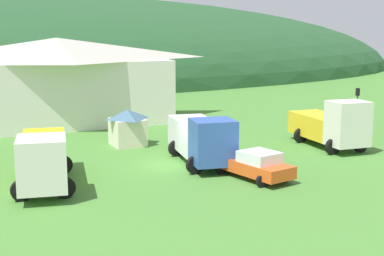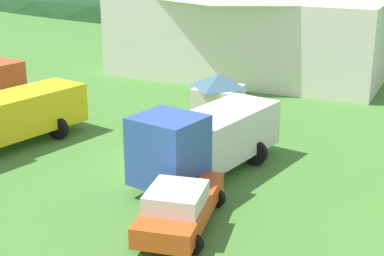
# 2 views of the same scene
# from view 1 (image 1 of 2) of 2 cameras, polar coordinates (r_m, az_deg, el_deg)

# --- Properties ---
(ground_plane) EXTENTS (200.00, 200.00, 0.00)m
(ground_plane) POSITION_cam_1_polar(r_m,az_deg,el_deg) (35.24, -2.23, -3.91)
(ground_plane) COLOR #477F33
(forested_hill_backdrop) EXTENTS (151.46, 60.00, 27.66)m
(forested_hill_backdrop) POSITION_cam_1_polar(r_m,az_deg,el_deg) (97.23, -17.58, 4.74)
(forested_hill_backdrop) COLOR #234C28
(forested_hill_backdrop) RESTS_ON ground
(depot_building) EXTENTS (20.34, 9.06, 7.63)m
(depot_building) POSITION_cam_1_polar(r_m,az_deg,el_deg) (50.91, -13.40, 4.72)
(depot_building) COLOR white
(depot_building) RESTS_ON ground
(play_shed_cream) EXTENTS (2.42, 2.59, 2.66)m
(play_shed_cream) POSITION_cam_1_polar(r_m,az_deg,el_deg) (41.34, -6.53, 0.10)
(play_shed_cream) COLOR beige
(play_shed_cream) RESTS_ON ground
(flatbed_truck_yellow) EXTENTS (4.18, 8.56, 3.19)m
(flatbed_truck_yellow) POSITION_cam_1_polar(r_m,az_deg,el_deg) (31.43, -14.84, -2.88)
(flatbed_truck_yellow) COLOR silver
(flatbed_truck_yellow) RESTS_ON ground
(box_truck_blue) EXTENTS (4.10, 8.18, 3.22)m
(box_truck_blue) POSITION_cam_1_polar(r_m,az_deg,el_deg) (35.62, 0.98, -1.00)
(box_truck_blue) COLOR #3356AD
(box_truck_blue) RESTS_ON ground
(heavy_rig_striped) EXTENTS (3.79, 7.24, 3.62)m
(heavy_rig_striped) POSITION_cam_1_polar(r_m,az_deg,el_deg) (41.35, 14.02, 0.33)
(heavy_rig_striped) COLOR silver
(heavy_rig_striped) RESTS_ON ground
(service_pickup_orange) EXTENTS (3.03, 5.43, 1.66)m
(service_pickup_orange) POSITION_cam_1_polar(r_m,az_deg,el_deg) (32.50, 6.27, -3.68)
(service_pickup_orange) COLOR #E5531E
(service_pickup_orange) RESTS_ON ground
(traffic_light_east) EXTENTS (0.20, 0.32, 4.22)m
(traffic_light_east) POSITION_cam_1_polar(r_m,az_deg,el_deg) (42.58, 16.32, 1.71)
(traffic_light_east) COLOR #4C4C51
(traffic_light_east) RESTS_ON ground
(traffic_cone_near_pickup) EXTENTS (0.36, 0.36, 0.56)m
(traffic_cone_near_pickup) POSITION_cam_1_polar(r_m,az_deg,el_deg) (34.04, 4.08, -4.44)
(traffic_cone_near_pickup) COLOR orange
(traffic_cone_near_pickup) RESTS_ON ground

